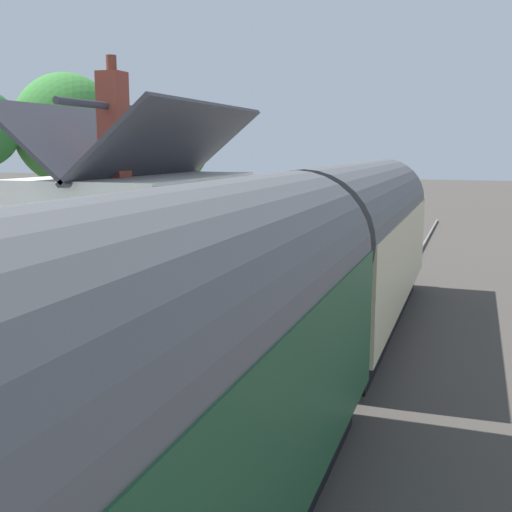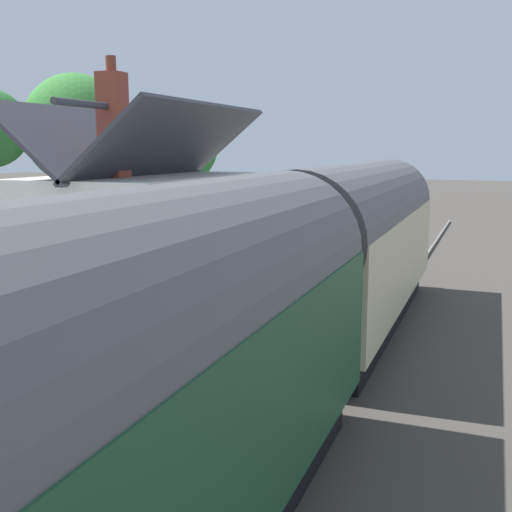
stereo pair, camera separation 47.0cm
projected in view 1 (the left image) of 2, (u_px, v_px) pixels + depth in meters
name	position (u px, v px, depth m)	size (l,w,h in m)	color
ground_plane	(314.00, 328.00, 16.44)	(160.00, 160.00, 0.00)	#423D38
platform	(188.00, 300.00, 17.55)	(32.00, 5.32, 0.91)	gray
platform_edge_coping	(271.00, 291.00, 16.66)	(32.00, 0.36, 0.02)	beige
rail_near	(376.00, 332.00, 15.89)	(52.00, 0.08, 0.14)	gray
rail_far	(320.00, 326.00, 16.36)	(52.00, 0.08, 0.14)	gray
train	(304.00, 283.00, 11.60)	(21.21, 2.73, 4.32)	black
station_building	(142.00, 230.00, 16.06)	(6.52, 4.23, 5.89)	white
bench_platform_end	(282.00, 243.00, 21.95)	(1.41, 0.48, 0.88)	#26727F
bench_near_building	(53.00, 348.00, 10.49)	(1.41, 0.47, 0.88)	#26727F
planter_edge_far	(207.00, 304.00, 13.56)	(0.49, 0.49, 0.80)	gray
planter_under_sign	(282.00, 226.00, 28.26)	(1.01, 0.32, 0.61)	teal
planter_corner_building	(254.00, 225.00, 28.75)	(1.04, 0.32, 0.56)	teal
tree_behind_building	(74.00, 130.00, 29.17)	(3.58, 3.47, 7.41)	#4C3828
tree_far_left	(167.00, 146.00, 30.15)	(3.87, 4.08, 6.68)	#4C3828
tree_far_right	(67.00, 130.00, 26.20)	(4.47, 4.38, 7.78)	#4C3828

